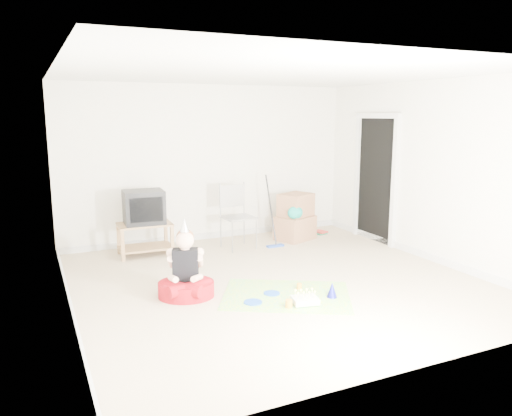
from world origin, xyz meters
name	(u,v)px	position (x,y,z in m)	size (l,w,h in m)	color
ground	(276,281)	(0.00, 0.00, 0.00)	(5.00, 5.00, 0.00)	#C4AE8D
doorway_recess	(376,181)	(2.48, 1.20, 1.02)	(0.02, 0.90, 2.05)	black
tv_stand	(145,236)	(-1.26, 1.92, 0.29)	(0.81, 0.52, 0.49)	olive
crt_tv	(144,207)	(-1.26, 1.92, 0.75)	(0.58, 0.48, 0.50)	black
folding_chair	(238,217)	(0.19, 1.69, 0.50)	(0.51, 0.49, 1.04)	gray
cardboard_boxes	(295,218)	(1.29, 1.82, 0.38)	(0.75, 0.68, 0.78)	#A4714F
floor_mop	(275,231)	(0.76, 1.51, 0.26)	(0.29, 0.38, 1.14)	blue
book_pile	(320,232)	(1.90, 1.98, 0.03)	(0.23, 0.27, 0.05)	#246E48
seated_woman	(186,280)	(-1.21, -0.04, 0.21)	(0.84, 0.84, 0.95)	#A00E17
party_mat	(286,295)	(-0.12, -0.51, 0.00)	(1.49, 1.08, 0.01)	#E6308E
birthday_cake	(305,301)	(-0.06, -0.84, 0.04)	(0.32, 0.28, 0.14)	white
blue_plate_near	(272,293)	(-0.26, -0.40, 0.01)	(0.20, 0.20, 0.01)	#1749B8
blue_plate_far	(253,302)	(-0.58, -0.56, 0.01)	(0.21, 0.21, 0.01)	#1749B8
orange_cup_near	(299,286)	(0.12, -0.39, 0.04)	(0.06, 0.06, 0.07)	orange
orange_cup_far	(289,304)	(-0.28, -0.86, 0.05)	(0.08, 0.08, 0.09)	orange
blue_party_hat	(332,290)	(0.33, -0.79, 0.10)	(0.12, 0.12, 0.18)	#1719A1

